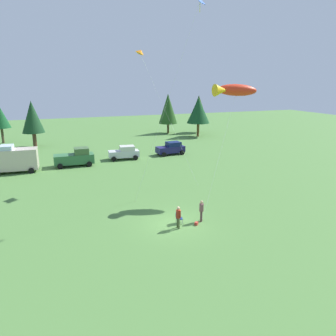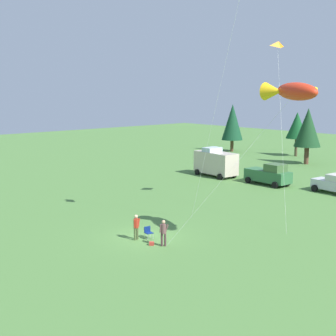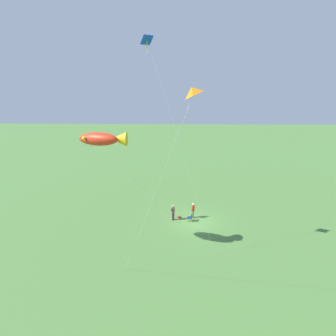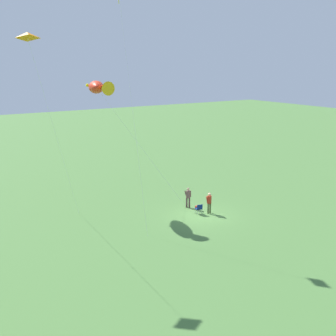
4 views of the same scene
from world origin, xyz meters
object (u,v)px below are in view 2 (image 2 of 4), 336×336
at_px(van_camper_beige, 216,162).
at_px(car_silver_compact, 335,184).
at_px(backpack_on_grass, 152,244).
at_px(kite_delta_orange, 278,44).
at_px(kite_large_fish, 291,91).
at_px(truck_green_flatbed, 269,175).
at_px(person_kite_flyer, 163,231).
at_px(person_spectator, 136,225).
at_px(folding_chair, 148,232).

xyz_separation_m(van_camper_beige, car_silver_compact, (14.08, 1.92, -0.69)).
relative_size(backpack_on_grass, kite_delta_orange, 0.02).
height_order(backpack_on_grass, kite_large_fish, kite_large_fish).
height_order(backpack_on_grass, kite_delta_orange, kite_delta_orange).
distance_m(backpack_on_grass, truck_green_flatbed, 23.10).
height_order(kite_large_fish, kite_delta_orange, kite_delta_orange).
bearing_deg(van_camper_beige, kite_delta_orange, 154.40).
bearing_deg(backpack_on_grass, truck_green_flatbed, 107.41).
bearing_deg(car_silver_compact, van_camper_beige, -166.89).
distance_m(car_silver_compact, kite_large_fish, 20.74).
bearing_deg(person_kite_flyer, kite_large_fish, 81.07).
bearing_deg(kite_delta_orange, kite_large_fish, -49.80).
relative_size(person_kite_flyer, backpack_on_grass, 5.44).
relative_size(person_kite_flyer, car_silver_compact, 0.40).
bearing_deg(backpack_on_grass, person_spectator, -177.72).
relative_size(van_camper_beige, kite_large_fish, 0.53).
bearing_deg(kite_delta_orange, van_camper_beige, 150.00).
xyz_separation_m(person_kite_flyer, truck_green_flatbed, (-7.55, 21.55, 0.08)).
bearing_deg(folding_chair, van_camper_beige, 131.57).
bearing_deg(person_spectator, backpack_on_grass, -2.92).
relative_size(folding_chair, van_camper_beige, 0.15).
bearing_deg(kite_large_fish, kite_delta_orange, 130.20).
xyz_separation_m(person_kite_flyer, backpack_on_grass, (-0.64, -0.48, -0.91)).
bearing_deg(kite_large_fish, van_camper_beige, 142.43).
height_order(folding_chair, person_spectator, person_spectator).
bearing_deg(kite_delta_orange, car_silver_compact, 89.07).
bearing_deg(backpack_on_grass, person_kite_flyer, 36.49).
distance_m(folding_chair, kite_delta_orange, 18.28).
bearing_deg(kite_large_fish, folding_chair, -145.85).
bearing_deg(van_camper_beige, kite_large_fish, 146.82).
distance_m(van_camper_beige, truck_green_flatbed, 7.28).
xyz_separation_m(person_spectator, kite_large_fish, (7.78, 5.85, 8.91)).
height_order(person_kite_flyer, kite_delta_orange, kite_delta_orange).
distance_m(person_kite_flyer, car_silver_compact, 22.93).
relative_size(backpack_on_grass, truck_green_flatbed, 0.06).
relative_size(person_kite_flyer, truck_green_flatbed, 0.34).
relative_size(person_kite_flyer, person_spectator, 1.00).
relative_size(folding_chair, kite_delta_orange, 0.06).
relative_size(folding_chair, kite_large_fish, 0.08).
height_order(truck_green_flatbed, kite_large_fish, kite_large_fish).
bearing_deg(kite_large_fish, car_silver_compact, 109.68).
bearing_deg(folding_chair, kite_large_fish, 43.81).
relative_size(truck_green_flatbed, kite_delta_orange, 0.36).
height_order(person_spectator, kite_large_fish, kite_large_fish).
bearing_deg(person_spectator, kite_large_fish, 31.77).
bearing_deg(person_spectator, car_silver_compact, 81.19).
bearing_deg(kite_delta_orange, person_spectator, -95.59).
xyz_separation_m(folding_chair, truck_green_flatbed, (-5.67, 21.29, 0.61)).
height_order(van_camper_beige, kite_large_fish, kite_large_fish).
distance_m(truck_green_flatbed, kite_large_fish, 22.67).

